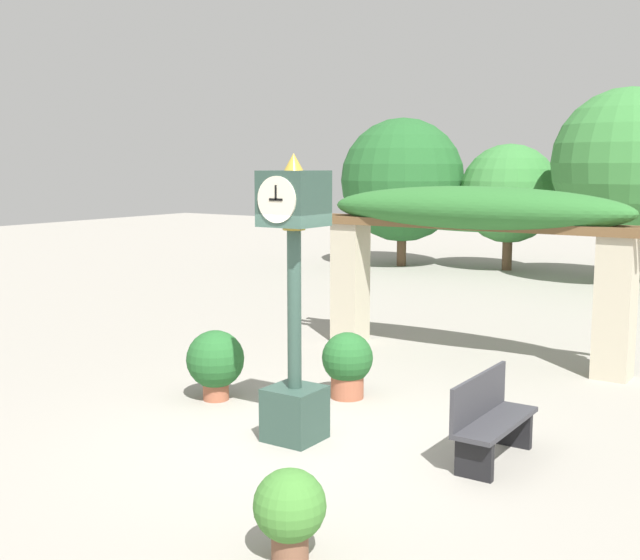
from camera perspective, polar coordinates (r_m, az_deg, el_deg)
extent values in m
plane|color=gray|center=(9.09, -1.06, -11.15)|extent=(60.00, 60.00, 0.00)
cube|color=#2D473D|center=(8.95, -1.80, -9.47)|extent=(0.56, 0.56, 0.59)
cylinder|color=#2D473D|center=(8.67, -1.84, -2.13)|extent=(0.15, 0.15, 1.73)
cylinder|color=gold|center=(8.55, -1.87, 3.71)|extent=(0.24, 0.24, 0.04)
cube|color=#2D473D|center=(8.53, -1.88, 5.81)|extent=(0.59, 0.59, 0.59)
cylinder|color=beige|center=(8.29, -3.11, 5.74)|extent=(0.48, 0.02, 0.48)
cylinder|color=beige|center=(8.78, -0.71, 5.89)|extent=(0.48, 0.02, 0.48)
cube|color=black|center=(8.28, -3.17, 5.73)|extent=(0.17, 0.01, 0.02)
cube|color=black|center=(8.27, -3.17, 6.23)|extent=(0.02, 0.01, 0.15)
cone|color=gold|center=(8.52, -1.89, 8.41)|extent=(0.21, 0.21, 0.18)
cube|color=#BCB299|center=(13.69, 2.16, -0.18)|extent=(0.50, 0.50, 2.03)
cube|color=#BCB299|center=(12.02, 20.26, -1.87)|extent=(0.50, 0.50, 2.03)
cube|color=brown|center=(12.34, 10.29, 3.82)|extent=(5.48, 0.11, 0.13)
cube|color=brown|center=(12.57, 10.74, 3.89)|extent=(5.48, 0.11, 0.13)
cube|color=brown|center=(12.80, 11.18, 3.95)|extent=(5.48, 0.11, 0.13)
ellipsoid|color=#2D6B2D|center=(12.56, 10.77, 4.99)|extent=(4.88, 1.10, 0.70)
cylinder|color=brown|center=(6.49, -2.15, -18.34)|extent=(0.29, 0.29, 0.23)
sphere|color=#427F33|center=(6.36, -2.17, -15.72)|extent=(0.57, 0.57, 0.57)
cylinder|color=#9E563D|center=(10.53, 1.95, -7.62)|extent=(0.43, 0.43, 0.28)
sphere|color=#235B28|center=(10.43, 1.96, -5.55)|extent=(0.66, 0.66, 0.66)
cylinder|color=#9E563D|center=(10.53, -7.41, -7.76)|extent=(0.33, 0.33, 0.26)
sphere|color=#235B28|center=(10.43, -7.45, -5.60)|extent=(0.75, 0.75, 0.75)
cube|color=#38383D|center=(8.47, 12.40, -9.86)|extent=(0.42, 1.36, 0.05)
cube|color=#38383D|center=(8.47, 11.25, -8.06)|extent=(0.04, 1.36, 0.45)
cube|color=black|center=(8.07, 10.91, -12.40)|extent=(0.38, 0.08, 0.39)
cube|color=black|center=(9.02, 13.64, -10.23)|extent=(0.38, 0.08, 0.39)
cylinder|color=brown|center=(24.07, 5.82, 2.53)|extent=(0.28, 0.28, 1.28)
sphere|color=#235B28|center=(23.95, 5.89, 7.08)|extent=(3.64, 3.64, 3.64)
cylinder|color=brown|center=(23.59, 13.17, 2.15)|extent=(0.28, 0.28, 1.21)
sphere|color=#387A38|center=(23.48, 13.30, 6.00)|extent=(2.80, 2.80, 2.80)
cylinder|color=brown|center=(21.61, 20.78, 1.99)|extent=(0.28, 0.28, 1.73)
sphere|color=#387A38|center=(21.50, 21.07, 7.76)|extent=(3.74, 3.74, 3.74)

